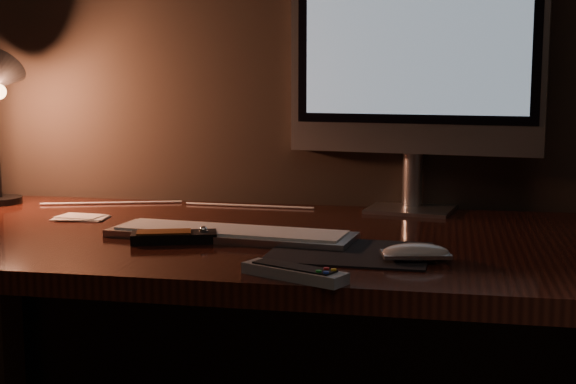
% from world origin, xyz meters
% --- Properties ---
extents(desk, '(1.60, 0.75, 0.75)m').
position_xyz_m(desk, '(0.00, 1.93, 0.62)').
color(desk, '#33120B').
rests_on(desk, ground).
extents(monitor, '(0.57, 0.20, 0.60)m').
position_xyz_m(monitor, '(0.25, 2.18, 1.11)').
color(monitor, silver).
rests_on(monitor, desk).
extents(keyboard, '(0.49, 0.19, 0.02)m').
position_xyz_m(keyboard, '(-0.08, 1.80, 0.76)').
color(keyboard, silver).
rests_on(keyboard, desk).
extents(mousepad, '(0.28, 0.23, 0.00)m').
position_xyz_m(mousepad, '(0.16, 1.71, 0.75)').
color(mousepad, black).
rests_on(mousepad, desk).
extents(mouse, '(0.12, 0.08, 0.02)m').
position_xyz_m(mouse, '(0.28, 1.67, 0.76)').
color(mouse, white).
rests_on(mouse, desk).
extents(media_remote, '(0.17, 0.10, 0.03)m').
position_xyz_m(media_remote, '(-0.17, 1.74, 0.76)').
color(media_remote, black).
rests_on(media_remote, desk).
extents(tv_remote, '(0.18, 0.11, 0.02)m').
position_xyz_m(tv_remote, '(0.10, 1.52, 0.76)').
color(tv_remote, gray).
rests_on(tv_remote, desk).
extents(papers, '(0.11, 0.08, 0.01)m').
position_xyz_m(papers, '(-0.45, 1.94, 0.75)').
color(papers, white).
rests_on(papers, desk).
extents(cable, '(0.65, 0.07, 0.01)m').
position_xyz_m(cable, '(-0.30, 2.15, 0.75)').
color(cable, white).
rests_on(cable, desk).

